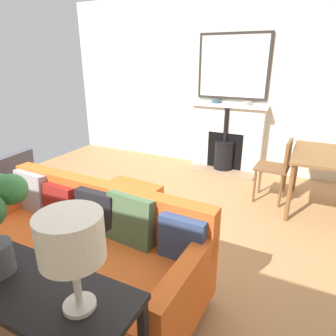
# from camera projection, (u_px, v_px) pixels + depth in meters

# --- Properties ---
(ground_plane) EXTENTS (5.33, 5.51, 0.01)m
(ground_plane) POSITION_uv_depth(u_px,v_px,m) (131.00, 238.00, 3.11)
(ground_plane) COLOR #A87A4C
(wall_left) EXTENTS (0.12, 5.51, 2.74)m
(wall_left) POSITION_uv_depth(u_px,v_px,m) (216.00, 84.00, 4.87)
(wall_left) COLOR beige
(wall_left) RESTS_ON ground
(fireplace) EXTENTS (0.51, 1.23, 1.09)m
(fireplace) POSITION_uv_depth(u_px,v_px,m) (226.00, 141.00, 4.91)
(fireplace) COLOR #9E7A5B
(fireplace) RESTS_ON ground
(mirror_over_mantel) EXTENTS (0.04, 1.11, 0.99)m
(mirror_over_mantel) POSITION_uv_depth(u_px,v_px,m) (233.00, 67.00, 4.58)
(mirror_over_mantel) COLOR #2D2823
(mantel_bowl_near) EXTENTS (0.17, 0.17, 0.04)m
(mantel_bowl_near) POSITION_uv_depth(u_px,v_px,m) (217.00, 101.00, 4.78)
(mantel_bowl_near) COLOR #334C56
(mantel_bowl_near) RESTS_ON fireplace
(mantel_bowl_far) EXTENTS (0.15, 0.15, 0.05)m
(mantel_bowl_far) POSITION_uv_depth(u_px,v_px,m) (247.00, 103.00, 4.57)
(mantel_bowl_far) COLOR #9E9384
(mantel_bowl_far) RESTS_ON fireplace
(sofa) EXTENTS (0.93, 2.00, 0.83)m
(sofa) POSITION_uv_depth(u_px,v_px,m) (82.00, 250.00, 2.32)
(sofa) COLOR #B2B2B7
(sofa) RESTS_ON ground
(ottoman) EXTENTS (0.69, 0.70, 0.39)m
(ottoman) POSITION_uv_depth(u_px,v_px,m) (125.00, 202.00, 3.37)
(ottoman) COLOR #B2B2B7
(ottoman) RESTS_ON ground
(armchair_accent) EXTENTS (0.73, 0.64, 0.81)m
(armchair_accent) POSITION_uv_depth(u_px,v_px,m) (3.00, 184.00, 3.31)
(armchair_accent) COLOR #4C3321
(armchair_accent) RESTS_ON ground
(table_lamp_far_end) EXTENTS (0.26, 0.26, 0.44)m
(table_lamp_far_end) POSITION_uv_depth(u_px,v_px,m) (71.00, 240.00, 1.15)
(table_lamp_far_end) COLOR beige
(table_lamp_far_end) RESTS_ON console_table
(dining_table) EXTENTS (1.04, 0.84, 0.72)m
(dining_table) POSITION_uv_depth(u_px,v_px,m) (331.00, 162.00, 3.46)
(dining_table) COLOR brown
(dining_table) RESTS_ON ground
(dining_chair_near_fireplace) EXTENTS (0.42, 0.42, 0.83)m
(dining_chair_near_fireplace) POSITION_uv_depth(u_px,v_px,m) (279.00, 165.00, 3.74)
(dining_chair_near_fireplace) COLOR brown
(dining_chair_near_fireplace) RESTS_ON ground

